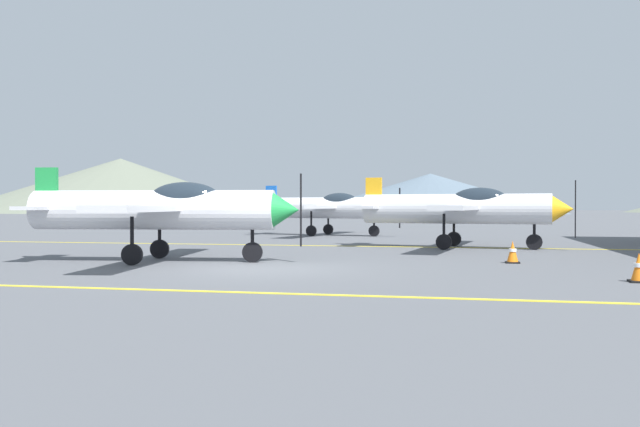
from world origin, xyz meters
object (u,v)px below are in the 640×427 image
(airplane_mid, at_px, (463,208))
(traffic_cone_side, at_px, (639,268))
(airplane_near, at_px, (164,208))
(airplane_far, at_px, (329,207))
(traffic_cone_front, at_px, (513,252))

(airplane_mid, distance_m, traffic_cone_side, 10.26)
(airplane_near, bearing_deg, airplane_far, 84.61)
(airplane_near, relative_size, traffic_cone_front, 14.49)
(airplane_mid, bearing_deg, airplane_far, 127.54)
(airplane_near, bearing_deg, traffic_cone_side, -12.10)
(airplane_near, xyz_separation_m, airplane_far, (1.48, 15.69, 0.00))
(airplane_far, bearing_deg, traffic_cone_side, -61.68)
(airplane_mid, height_order, airplane_far, same)
(airplane_near, height_order, traffic_cone_side, airplane_near)
(airplane_mid, bearing_deg, airplane_near, -137.69)
(airplane_far, height_order, traffic_cone_front, airplane_far)
(airplane_far, bearing_deg, traffic_cone_front, -61.58)
(airplane_mid, distance_m, airplane_far, 10.64)
(airplane_far, relative_size, traffic_cone_side, 14.44)
(airplane_far, bearing_deg, airplane_near, -95.39)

